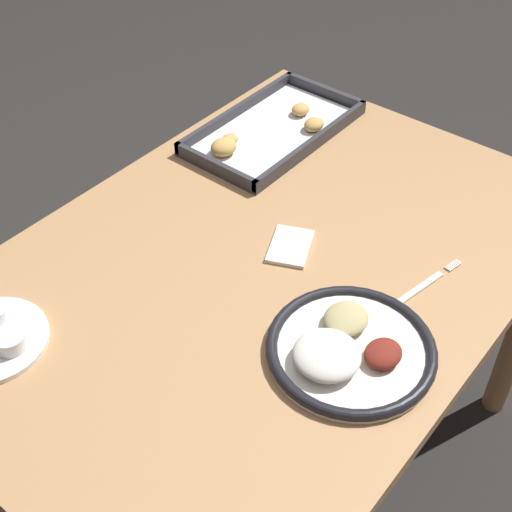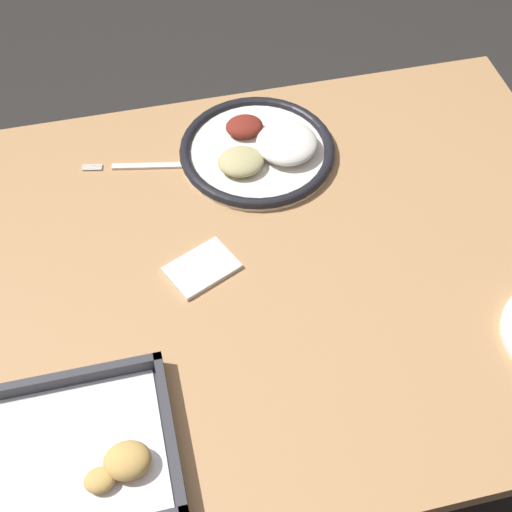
{
  "view_description": "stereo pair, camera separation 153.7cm",
  "coord_description": "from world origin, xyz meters",
  "px_view_note": "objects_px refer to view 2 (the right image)",
  "views": [
    {
      "loc": [
        -0.76,
        -0.6,
        1.63
      ],
      "look_at": [
        -0.03,
        0.0,
        0.76
      ],
      "focal_mm": 50.0,
      "sensor_mm": 36.0,
      "label": 1
    },
    {
      "loc": [
        0.13,
        0.66,
        1.63
      ],
      "look_at": [
        -0.03,
        0.0,
        0.76
      ],
      "focal_mm": 50.0,
      "sensor_mm": 36.0,
      "label": 2
    }
  ],
  "objects_px": {
    "fork": "(152,166)",
    "baking_tray": "(22,467)",
    "napkin": "(202,268)",
    "dinner_plate": "(260,149)"
  },
  "relations": [
    {
      "from": "dinner_plate",
      "to": "fork",
      "type": "xyz_separation_m",
      "value": [
        0.19,
        -0.01,
        -0.01
      ]
    },
    {
      "from": "fork",
      "to": "baking_tray",
      "type": "relative_size",
      "value": 0.53
    },
    {
      "from": "baking_tray",
      "to": "napkin",
      "type": "bearing_deg",
      "value": -136.78
    },
    {
      "from": "dinner_plate",
      "to": "fork",
      "type": "height_order",
      "value": "dinner_plate"
    },
    {
      "from": "fork",
      "to": "baking_tray",
      "type": "xyz_separation_m",
      "value": [
        0.24,
        0.51,
        0.01
      ]
    },
    {
      "from": "baking_tray",
      "to": "napkin",
      "type": "height_order",
      "value": "baking_tray"
    },
    {
      "from": "fork",
      "to": "baking_tray",
      "type": "height_order",
      "value": "baking_tray"
    },
    {
      "from": "dinner_plate",
      "to": "baking_tray",
      "type": "distance_m",
      "value": 0.66
    },
    {
      "from": "dinner_plate",
      "to": "baking_tray",
      "type": "height_order",
      "value": "dinner_plate"
    },
    {
      "from": "baking_tray",
      "to": "dinner_plate",
      "type": "bearing_deg",
      "value": -131.12
    }
  ]
}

